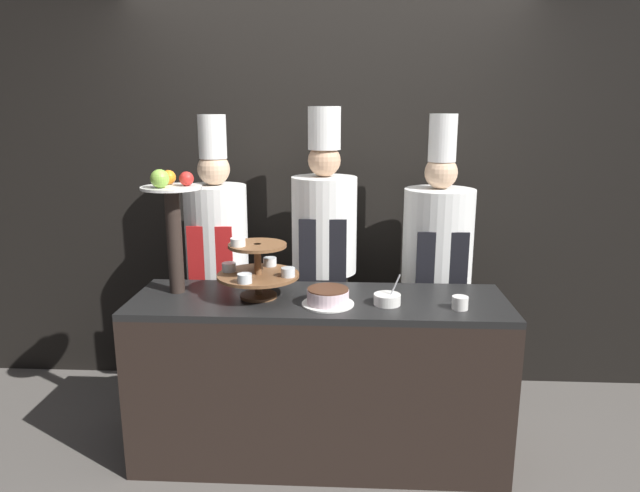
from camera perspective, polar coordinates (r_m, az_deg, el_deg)
The scene contains 11 objects.
ground_plane at distance 3.06m, azimuth -0.42°, elevation -22.93°, with size 14.00×14.00×0.00m, color #5B5651.
wall_back at distance 3.73m, azimuth 0.70°, elevation 7.05°, with size 10.00×0.06×2.80m.
buffet_counter at distance 3.08m, azimuth -0.10°, elevation -13.07°, with size 1.91×0.58×0.88m.
tiered_stand at distance 2.89m, azimuth -6.28°, elevation -2.26°, with size 0.42×0.42×0.32m.
fruit_pedestal at distance 3.00m, azimuth -14.54°, elevation 3.09°, with size 0.31×0.31×0.65m.
cake_round at distance 2.80m, azimuth 0.80°, elevation -5.12°, with size 0.26×0.26×0.08m.
cup_white at distance 2.83m, azimuth 13.83°, elevation -5.54°, with size 0.08×0.08×0.06m.
serving_bowl_near at distance 2.83m, azimuth 6.74°, elevation -5.30°, with size 0.13×0.13×0.15m.
chef_left at distance 3.51m, azimuth -10.23°, elevation -0.87°, with size 0.37×0.37×1.79m.
chef_center_left at distance 3.41m, azimuth 0.33°, elevation -0.36°, with size 0.39×0.39×1.83m.
chef_center_right at distance 3.46m, azimuth 11.60°, elevation -1.46°, with size 0.41×0.41×1.79m.
Camera 1 is at (0.15, -2.46, 1.81)m, focal length 32.00 mm.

